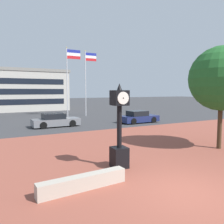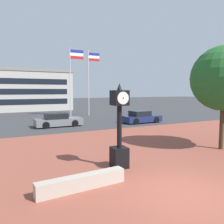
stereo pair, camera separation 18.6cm
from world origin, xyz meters
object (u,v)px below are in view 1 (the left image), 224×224
(plaza_tree, at_px, (222,80))
(car_street_near, at_px, (138,117))
(street_clock, at_px, (119,131))
(flagpole_primary, at_px, (69,74))
(flagpole_secondary, at_px, (87,77))
(car_street_mid, at_px, (55,121))
(civic_building, at_px, (2,90))

(plaza_tree, relative_size, car_street_near, 1.42)
(street_clock, bearing_deg, car_street_near, 54.48)
(flagpole_primary, bearing_deg, street_clock, -101.75)
(plaza_tree, xyz_separation_m, flagpole_secondary, (-0.33, 20.17, 1.27))
(street_clock, bearing_deg, car_street_mid, 90.64)
(plaza_tree, relative_size, flagpole_secondary, 0.68)
(flagpole_primary, distance_m, civic_building, 16.81)
(car_street_near, xyz_separation_m, flagpole_secondary, (-2.28, 8.95, 4.70))
(car_street_mid, distance_m, flagpole_primary, 9.75)
(flagpole_secondary, relative_size, civic_building, 0.41)
(car_street_mid, bearing_deg, street_clock, -2.68)
(car_street_mid, distance_m, flagpole_secondary, 10.84)
(street_clock, bearing_deg, flagpole_primary, 80.90)
(plaza_tree, xyz_separation_m, car_street_mid, (-6.60, 12.68, -3.43))
(civic_building, bearing_deg, car_street_mid, -81.04)
(street_clock, height_order, car_street_near, street_clock)
(street_clock, height_order, flagpole_primary, flagpole_primary)
(car_street_mid, height_order, civic_building, civic_building)
(plaza_tree, distance_m, civic_building, 36.59)
(plaza_tree, bearing_deg, car_street_mid, 117.50)
(street_clock, xyz_separation_m, civic_building, (-3.09, 35.39, 1.92))
(street_clock, bearing_deg, plaza_tree, 4.57)
(street_clock, distance_m, flagpole_primary, 21.20)
(street_clock, distance_m, car_street_near, 14.60)
(car_street_near, relative_size, civic_building, 0.20)
(car_street_near, bearing_deg, plaza_tree, -10.49)
(plaza_tree, xyz_separation_m, flagpole_primary, (-2.81, 20.17, 1.53))
(plaza_tree, distance_m, flagpole_primary, 20.42)
(car_street_near, bearing_deg, flagpole_primary, -152.65)
(plaza_tree, bearing_deg, flagpole_secondary, 90.94)
(street_clock, height_order, civic_building, civic_building)
(flagpole_primary, height_order, civic_building, flagpole_primary)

